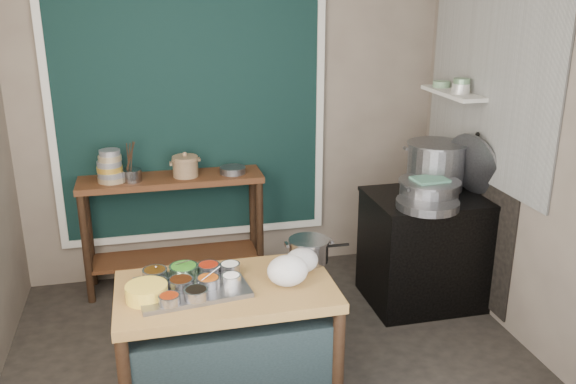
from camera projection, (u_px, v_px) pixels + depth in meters
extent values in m
cube|color=#2F2A24|center=(273.00, 361.00, 4.10)|extent=(3.50, 3.00, 0.02)
cube|color=#796C5D|center=(233.00, 112.00, 5.04)|extent=(3.50, 0.02, 2.80)
cube|color=#796C5D|center=(530.00, 143.00, 4.04)|extent=(0.02, 3.00, 2.80)
cube|color=black|center=(192.00, 121.00, 4.94)|extent=(2.10, 0.02, 1.90)
cube|color=#B2B2AA|center=(490.00, 65.00, 4.39)|extent=(0.02, 1.70, 1.70)
cube|color=black|center=(468.00, 209.00, 4.85)|extent=(0.01, 1.30, 1.30)
cube|color=beige|center=(453.00, 93.00, 4.73)|extent=(0.22, 0.70, 0.03)
cube|color=olive|center=(228.00, 343.00, 3.62)|extent=(1.25, 0.72, 0.75)
cube|color=#522D17|center=(174.00, 231.00, 5.01)|extent=(1.45, 0.40, 0.95)
cube|color=black|center=(426.00, 251.00, 4.77)|extent=(0.90, 0.68, 0.85)
cube|color=black|center=(430.00, 198.00, 4.62)|extent=(0.92, 0.69, 0.03)
cube|color=gray|center=(192.00, 287.00, 3.47)|extent=(0.66, 0.51, 0.03)
cylinder|color=silver|center=(231.00, 279.00, 3.48)|extent=(0.11, 0.11, 0.05)
cylinder|color=gray|center=(181.00, 284.00, 3.41)|extent=(0.14, 0.14, 0.06)
cylinder|color=gray|center=(209.00, 269.00, 3.60)|extent=(0.14, 0.14, 0.06)
cylinder|color=gray|center=(169.00, 299.00, 3.25)|extent=(0.12, 0.12, 0.05)
cylinder|color=gray|center=(155.00, 274.00, 3.53)|extent=(0.14, 0.14, 0.06)
cylinder|color=gray|center=(184.00, 271.00, 3.56)|extent=(0.17, 0.17, 0.07)
cylinder|color=gray|center=(208.00, 282.00, 3.44)|extent=(0.14, 0.14, 0.06)
cylinder|color=gray|center=(196.00, 294.00, 3.30)|extent=(0.14, 0.14, 0.06)
cylinder|color=gray|center=(230.00, 268.00, 3.61)|extent=(0.12, 0.12, 0.05)
cylinder|color=gray|center=(155.00, 286.00, 3.38)|extent=(0.15, 0.15, 0.06)
cylinder|color=gold|center=(147.00, 292.00, 3.34)|extent=(0.25, 0.25, 0.09)
ellipsoid|color=white|center=(288.00, 271.00, 3.50)|extent=(0.25, 0.22, 0.18)
ellipsoid|color=white|center=(302.00, 261.00, 3.66)|extent=(0.21, 0.19, 0.15)
cylinder|color=tan|center=(111.00, 179.00, 4.72)|extent=(0.22, 0.22, 0.04)
cylinder|color=gray|center=(111.00, 174.00, 4.71)|extent=(0.21, 0.21, 0.04)
cylinder|color=gold|center=(110.00, 168.00, 4.69)|extent=(0.20, 0.20, 0.04)
cylinder|color=gray|center=(110.00, 163.00, 4.68)|extent=(0.19, 0.19, 0.04)
cylinder|color=tan|center=(109.00, 158.00, 4.67)|extent=(0.18, 0.18, 0.04)
cylinder|color=gray|center=(109.00, 153.00, 4.65)|extent=(0.16, 0.16, 0.04)
cylinder|color=gray|center=(131.00, 175.00, 4.72)|extent=(0.21, 0.21, 0.10)
cylinder|color=gray|center=(233.00, 170.00, 4.93)|extent=(0.25, 0.25, 0.05)
cylinder|color=gray|center=(472.00, 164.00, 4.60)|extent=(0.27, 0.50, 0.48)
cube|color=#508B6E|center=(430.00, 179.00, 4.48)|extent=(0.26, 0.21, 0.02)
cylinder|color=gray|center=(427.00, 204.00, 4.36)|extent=(0.57, 0.57, 0.06)
cylinder|color=silver|center=(460.00, 91.00, 4.62)|extent=(0.14, 0.14, 0.04)
cylinder|color=silver|center=(461.00, 86.00, 4.61)|extent=(0.13, 0.13, 0.04)
cylinder|color=gray|center=(461.00, 81.00, 4.60)|extent=(0.12, 0.12, 0.04)
cylinder|color=gray|center=(441.00, 84.00, 4.90)|extent=(0.17, 0.17, 0.05)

